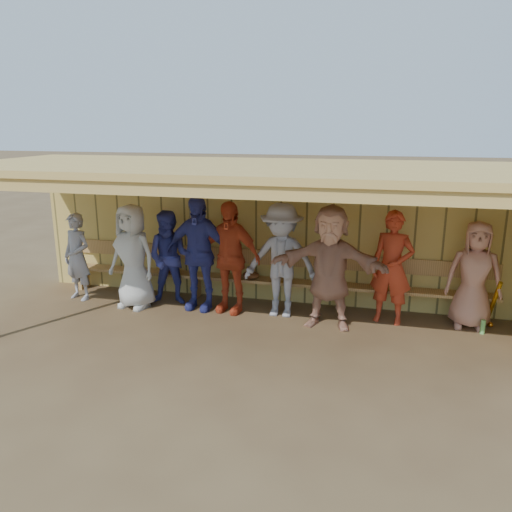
# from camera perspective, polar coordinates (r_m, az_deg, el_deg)

# --- Properties ---
(ground) EXTENTS (90.00, 90.00, 0.00)m
(ground) POSITION_cam_1_polar(r_m,az_deg,el_deg) (7.91, -0.62, -8.00)
(ground) COLOR brown
(ground) RESTS_ON ground
(player_a) EXTENTS (0.65, 0.51, 1.57)m
(player_a) POSITION_cam_1_polar(r_m,az_deg,el_deg) (9.43, -19.75, -0.09)
(player_a) COLOR #94949C
(player_a) RESTS_ON ground
(player_b) EXTENTS (0.97, 0.74, 1.80)m
(player_b) POSITION_cam_1_polar(r_m,az_deg,el_deg) (8.71, -13.90, -0.06)
(player_b) COLOR silver
(player_b) RESTS_ON ground
(player_c) EXTENTS (0.90, 0.76, 1.65)m
(player_c) POSITION_cam_1_polar(r_m,az_deg,el_deg) (8.76, -9.76, -0.23)
(player_c) COLOR #353A92
(player_c) RESTS_ON ground
(player_d) EXTENTS (1.17, 0.65, 1.88)m
(player_d) POSITION_cam_1_polar(r_m,az_deg,el_deg) (8.26, -3.07, -0.15)
(player_d) COLOR #C84220
(player_d) RESTS_ON ground
(player_e) EXTENTS (1.21, 0.70, 1.87)m
(player_e) POSITION_cam_1_polar(r_m,az_deg,el_deg) (8.08, 2.92, -0.52)
(player_e) COLOR #9B9AA2
(player_e) RESTS_ON ground
(player_f) EXTENTS (1.81, 0.67, 1.92)m
(player_f) POSITION_cam_1_polar(r_m,az_deg,el_deg) (7.69, 8.42, -1.26)
(player_f) COLOR tan
(player_f) RESTS_ON ground
(player_g) EXTENTS (0.73, 0.56, 1.80)m
(player_g) POSITION_cam_1_polar(r_m,az_deg,el_deg) (8.08, 15.27, -1.30)
(player_g) COLOR #BE381E
(player_g) RESTS_ON ground
(player_h) EXTENTS (0.85, 0.59, 1.68)m
(player_h) POSITION_cam_1_polar(r_m,az_deg,el_deg) (8.31, 23.66, -2.03)
(player_h) COLOR tan
(player_h) RESTS_ON ground
(player_extra) EXTENTS (1.18, 0.57, 1.95)m
(player_extra) POSITION_cam_1_polar(r_m,az_deg,el_deg) (8.42, -6.66, 0.32)
(player_extra) COLOR #33388C
(player_extra) RESTS_ON ground
(dugout_structure) EXTENTS (8.80, 3.20, 2.50)m
(dugout_structure) POSITION_cam_1_polar(r_m,az_deg,el_deg) (8.00, 3.30, 4.90)
(dugout_structure) COLOR tan
(dugout_structure) RESTS_ON ground
(bench) EXTENTS (7.60, 0.34, 0.93)m
(bench) POSITION_cam_1_polar(r_m,az_deg,el_deg) (8.76, 1.21, -2.06)
(bench) COLOR tan
(bench) RESTS_ON ground
(dugout_equipment) EXTENTS (5.68, 0.62, 0.80)m
(dugout_equipment) POSITION_cam_1_polar(r_m,az_deg,el_deg) (8.75, -1.83, -2.33)
(dugout_equipment) COLOR gold
(dugout_equipment) RESTS_ON ground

